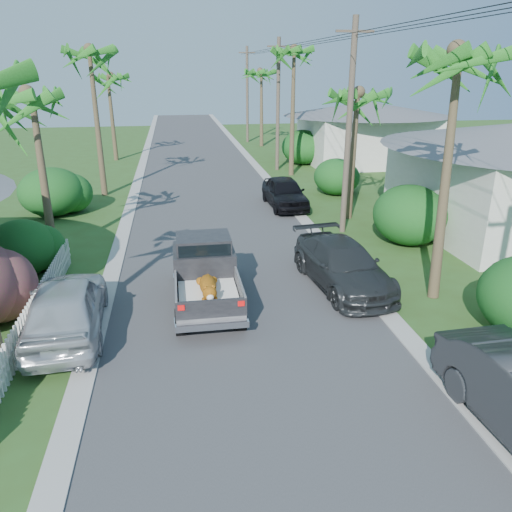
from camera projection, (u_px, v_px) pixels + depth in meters
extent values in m
plane|color=#314F1D|center=(282.00, 441.00, 10.03)|extent=(120.00, 120.00, 0.00)
cube|color=#38383A|center=(203.00, 181.00, 33.11)|extent=(8.00, 100.00, 0.02)
cube|color=#A5A39E|center=(137.00, 183.00, 32.46)|extent=(0.60, 100.00, 0.06)
cube|color=#A5A39E|center=(267.00, 178.00, 33.75)|extent=(0.60, 100.00, 0.06)
cylinder|color=black|center=(180.00, 322.00, 13.91)|extent=(0.28, 0.76, 0.76)
cylinder|color=black|center=(241.00, 317.00, 14.17)|extent=(0.28, 0.76, 0.76)
cylinder|color=black|center=(178.00, 277.00, 16.92)|extent=(0.28, 0.76, 0.76)
cylinder|color=black|center=(228.00, 274.00, 17.17)|extent=(0.28, 0.76, 0.76)
cube|color=gray|center=(209.00, 302.00, 14.56)|extent=(1.90, 2.40, 0.24)
cube|color=gray|center=(176.00, 292.00, 14.29)|extent=(0.06, 2.40, 0.55)
cube|color=gray|center=(240.00, 288.00, 14.56)|extent=(0.06, 2.40, 0.55)
cube|color=black|center=(211.00, 309.00, 13.35)|extent=(1.92, 0.08, 0.52)
cube|color=silver|center=(212.00, 326.00, 13.35)|extent=(1.98, 0.18, 0.18)
cube|color=red|center=(181.00, 308.00, 13.14)|extent=(0.18, 0.05, 0.14)
cube|color=red|center=(241.00, 303.00, 13.38)|extent=(0.18, 0.05, 0.14)
cube|color=black|center=(204.00, 265.00, 16.11)|extent=(1.94, 1.65, 1.10)
cube|color=black|center=(203.00, 244.00, 15.86)|extent=(1.70, 1.35, 0.55)
cube|color=black|center=(205.00, 252.00, 15.25)|extent=(1.60, 0.05, 0.45)
cube|color=black|center=(202.00, 256.00, 17.32)|extent=(1.94, 1.20, 0.80)
cube|color=white|center=(208.00, 296.00, 14.49)|extent=(1.70, 2.10, 0.16)
ellipsoid|color=orange|center=(208.00, 285.00, 14.47)|extent=(0.48, 1.25, 0.43)
sphere|color=orange|center=(210.00, 293.00, 13.75)|extent=(0.40, 0.40, 0.40)
ellipsoid|color=white|center=(208.00, 288.00, 14.51)|extent=(0.32, 0.86, 0.18)
imported|color=#282B2C|center=(343.00, 266.00, 16.87)|extent=(2.68, 5.42, 1.51)
imported|color=black|center=(285.00, 193.00, 26.62)|extent=(1.98, 4.65, 1.57)
imported|color=silver|center=(66.00, 307.00, 13.76)|extent=(2.32, 5.08, 1.69)
cone|color=brown|center=(43.00, 178.00, 18.99)|extent=(0.36, 0.61, 6.21)
cone|color=brown|center=(97.00, 125.00, 28.03)|extent=(0.36, 0.36, 8.00)
cone|color=brown|center=(112.00, 119.00, 39.30)|extent=(0.36, 0.75, 6.51)
cone|color=brown|center=(445.00, 183.00, 15.19)|extent=(0.36, 0.73, 7.51)
cone|color=brown|center=(353.00, 158.00, 23.81)|extent=(0.36, 0.54, 6.01)
cone|color=brown|center=(293.00, 114.00, 33.52)|extent=(0.36, 0.36, 8.20)
cone|color=brown|center=(261.00, 109.00, 46.74)|extent=(0.36, 0.63, 6.81)
ellipsoid|color=#154B1E|center=(21.00, 248.00, 17.80)|extent=(2.40, 2.64, 2.00)
ellipsoid|color=#154B1E|center=(52.00, 192.00, 25.02)|extent=(3.20, 3.52, 2.40)
ellipsoid|color=#154B1E|center=(410.00, 215.00, 20.92)|extent=(3.00, 3.30, 2.50)
ellipsoid|color=#154B1E|center=(336.00, 177.00, 29.25)|extent=(2.60, 2.86, 2.10)
ellipsoid|color=#154B1E|center=(303.00, 147.00, 38.47)|extent=(3.20, 3.52, 2.60)
cube|color=white|center=(33.00, 315.00, 14.03)|extent=(0.10, 11.00, 1.00)
cube|color=silver|center=(510.00, 190.00, 22.39)|extent=(8.00, 9.00, 3.80)
cube|color=silver|center=(365.00, 139.00, 39.05)|extent=(9.00, 8.00, 3.60)
cone|color=#595B60|center=(367.00, 109.00, 38.24)|extent=(6.48, 6.48, 1.00)
cylinder|color=brown|center=(349.00, 131.00, 21.29)|extent=(0.26, 0.26, 9.00)
cube|color=brown|center=(355.00, 31.00, 19.91)|extent=(1.60, 0.10, 0.10)
cylinder|color=brown|center=(278.00, 106.00, 35.14)|extent=(0.26, 0.26, 9.00)
cube|color=brown|center=(279.00, 46.00, 33.76)|extent=(1.60, 0.10, 0.10)
cylinder|color=brown|center=(247.00, 95.00, 48.99)|extent=(0.26, 0.26, 9.00)
cube|color=brown|center=(247.00, 53.00, 47.61)|extent=(1.60, 0.10, 0.10)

